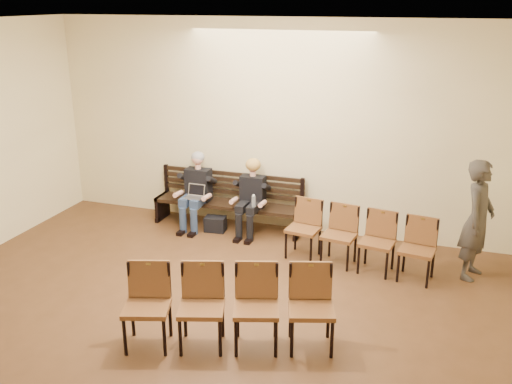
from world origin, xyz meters
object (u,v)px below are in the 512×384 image
water_bottle (254,208)px  seated_man (196,191)px  passerby (479,211)px  chair_row_back (229,309)px  bench (228,215)px  seated_woman (251,200)px  chair_row_front (358,240)px  bag (215,224)px  laptop (194,199)px

water_bottle → seated_man: bearing=167.0°
passerby → chair_row_back: (-2.64, -2.73, -0.51)m
bench → seated_man: bearing=-167.1°
seated_woman → chair_row_back: 3.33m
seated_woman → water_bottle: bearing=-62.5°
chair_row_front → seated_man: bearing=173.6°
bench → bag: bearing=-118.6°
passerby → chair_row_back: bearing=152.3°
chair_row_back → seated_man: bearing=102.2°
bench → seated_woman: bearing=-14.4°
laptop → water_bottle: size_ratio=1.40×
water_bottle → bag: bearing=169.5°
passerby → seated_woman: bearing=98.5°
chair_row_front → seated_woman: bearing=166.7°
passerby → seated_man: bearing=100.2°
chair_row_front → laptop: bearing=177.2°
seated_woman → bench: bearing=165.6°
passerby → laptop: bearing=102.7°
passerby → chair_row_back: 3.83m
laptop → passerby: size_ratio=0.15×
bench → passerby: size_ratio=1.32×
laptop → bag: bearing=23.1°
water_bottle → chair_row_front: (1.76, -0.48, -0.11)m
bag → passerby: (4.10, -0.36, 0.86)m
laptop → bag: laptop is taller
bench → seated_man: seated_man is taller
seated_woman → chair_row_front: 2.04m
chair_row_front → chair_row_back: chair_row_back is taller
seated_man → laptop: bearing=-78.9°
laptop → seated_woman: bearing=22.7°
bench → chair_row_back: chair_row_back is taller
bag → water_bottle: bearing=-10.5°
seated_woman → passerby: bearing=-7.8°
seated_man → passerby: passerby is taller
water_bottle → chair_row_back: size_ratio=0.09×
bench → seated_woman: size_ratio=2.24×
seated_woman → chair_row_back: bearing=-75.1°
bench → laptop: laptop is taller
laptop → seated_man: bearing=112.0°
seated_man → laptop: size_ratio=4.24×
seated_man → bench: bearing=12.9°
seated_woman → bag: bearing=-168.4°
water_bottle → bag: size_ratio=0.62×
seated_woman → passerby: size_ratio=0.59×
seated_man → seated_woman: seated_man is taller
water_bottle → bag: (-0.74, 0.14, -0.43)m
passerby → chair_row_front: bearing=115.5°
seated_woman → passerby: passerby is taller
water_bottle → laptop: bearing=176.8°
passerby → chair_row_front: (-1.59, -0.26, -0.54)m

